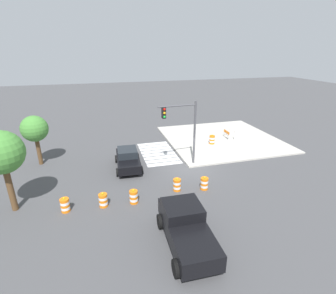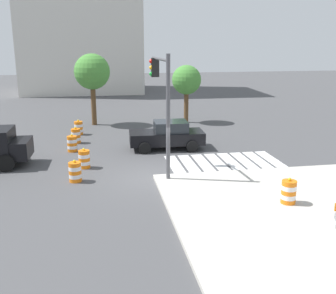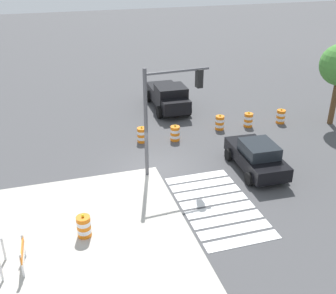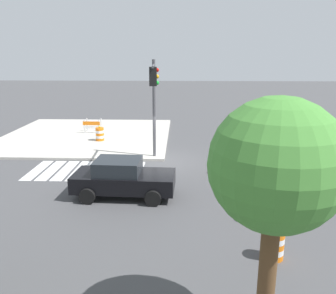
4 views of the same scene
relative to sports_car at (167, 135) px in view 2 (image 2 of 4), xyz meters
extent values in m
plane|color=#474749|center=(-1.55, -5.01, -0.81)|extent=(120.00, 120.00, 0.00)
cube|color=silver|center=(-0.18, -3.21, -0.80)|extent=(0.60, 3.20, 0.02)
cube|color=silver|center=(0.57, -3.21, -0.80)|extent=(0.60, 3.20, 0.02)
cube|color=silver|center=(1.32, -3.21, -0.80)|extent=(0.60, 3.20, 0.02)
cube|color=silver|center=(2.07, -3.21, -0.80)|extent=(0.60, 3.20, 0.02)
cube|color=silver|center=(2.82, -3.21, -0.80)|extent=(0.60, 3.20, 0.02)
cube|color=silver|center=(3.57, -3.21, -0.80)|extent=(0.60, 3.20, 0.02)
cube|color=silver|center=(4.32, -3.21, -0.80)|extent=(0.60, 3.20, 0.02)
cube|color=silver|center=(5.07, -3.21, -0.80)|extent=(0.60, 3.20, 0.02)
cube|color=black|center=(-0.06, 0.00, -0.13)|extent=(4.38, 2.03, 0.70)
cube|color=#1E2328|center=(0.19, -0.01, 0.52)|extent=(1.97, 1.68, 0.60)
cylinder|color=black|center=(-1.45, -0.89, -0.48)|extent=(0.67, 0.27, 0.66)
cylinder|color=black|center=(-1.36, 1.01, -0.48)|extent=(0.67, 0.27, 0.66)
cylinder|color=black|center=(1.25, -1.01, -0.48)|extent=(0.67, 0.27, 0.66)
cylinder|color=black|center=(1.33, 0.89, -0.48)|extent=(0.67, 0.27, 0.66)
cube|color=black|center=(-8.11, -1.83, 0.06)|extent=(1.45, 1.94, 0.90)
cylinder|color=black|center=(-8.39, -0.80, -0.39)|extent=(0.85, 0.32, 0.84)
cylinder|color=black|center=(-8.44, -2.84, -0.39)|extent=(0.85, 0.32, 0.84)
cylinder|color=orange|center=(-5.35, 2.27, -0.72)|extent=(0.56, 0.56, 0.18)
cylinder|color=white|center=(-5.35, 2.27, -0.54)|extent=(0.56, 0.56, 0.18)
cylinder|color=orange|center=(-5.35, 2.27, -0.36)|extent=(0.56, 0.56, 0.18)
cylinder|color=white|center=(-5.35, 2.27, -0.18)|extent=(0.56, 0.56, 0.18)
cylinder|color=orange|center=(-5.35, 2.27, 0.00)|extent=(0.56, 0.56, 0.18)
sphere|color=yellow|center=(-5.35, 2.27, 0.15)|extent=(0.12, 0.12, 0.12)
cylinder|color=orange|center=(-5.08, -4.89, -0.72)|extent=(0.56, 0.56, 0.18)
cylinder|color=white|center=(-5.08, -4.89, -0.54)|extent=(0.56, 0.56, 0.18)
cylinder|color=orange|center=(-5.08, -4.89, -0.36)|extent=(0.56, 0.56, 0.18)
cylinder|color=white|center=(-5.08, -4.89, -0.18)|extent=(0.56, 0.56, 0.18)
cylinder|color=orange|center=(-5.08, -4.89, 0.00)|extent=(0.56, 0.56, 0.18)
sphere|color=yellow|center=(-5.08, -4.89, 0.15)|extent=(0.12, 0.12, 0.12)
cylinder|color=orange|center=(-4.72, -2.92, -0.72)|extent=(0.56, 0.56, 0.18)
cylinder|color=white|center=(-4.72, -2.92, -0.54)|extent=(0.56, 0.56, 0.18)
cylinder|color=orange|center=(-4.72, -2.92, -0.36)|extent=(0.56, 0.56, 0.18)
cylinder|color=white|center=(-4.72, -2.92, -0.18)|extent=(0.56, 0.56, 0.18)
cylinder|color=orange|center=(-4.72, -2.92, 0.00)|extent=(0.56, 0.56, 0.18)
sphere|color=yellow|center=(-4.72, -2.92, 0.15)|extent=(0.12, 0.12, 0.12)
cylinder|color=orange|center=(-5.28, 4.59, -0.72)|extent=(0.56, 0.56, 0.18)
cylinder|color=white|center=(-5.28, 4.59, -0.54)|extent=(0.56, 0.56, 0.18)
cylinder|color=orange|center=(-5.28, 4.59, -0.36)|extent=(0.56, 0.56, 0.18)
cylinder|color=white|center=(-5.28, 4.59, -0.18)|extent=(0.56, 0.56, 0.18)
cylinder|color=orange|center=(-5.28, 4.59, 0.00)|extent=(0.56, 0.56, 0.18)
sphere|color=yellow|center=(-5.28, 4.59, 0.15)|extent=(0.12, 0.12, 0.12)
cylinder|color=orange|center=(-5.47, 0.31, -0.72)|extent=(0.56, 0.56, 0.18)
cylinder|color=white|center=(-5.47, 0.31, -0.54)|extent=(0.56, 0.56, 0.18)
cylinder|color=orange|center=(-5.47, 0.31, -0.36)|extent=(0.56, 0.56, 0.18)
cylinder|color=white|center=(-5.47, 0.31, -0.18)|extent=(0.56, 0.56, 0.18)
cylinder|color=orange|center=(-5.47, 0.31, 0.00)|extent=(0.56, 0.56, 0.18)
sphere|color=yellow|center=(-5.47, 0.31, 0.15)|extent=(0.12, 0.12, 0.12)
cylinder|color=orange|center=(3.08, -9.21, -0.57)|extent=(0.56, 0.56, 0.18)
cylinder|color=white|center=(3.08, -9.21, -0.39)|extent=(0.56, 0.56, 0.18)
cylinder|color=orange|center=(3.08, -9.21, -0.21)|extent=(0.56, 0.56, 0.18)
cylinder|color=white|center=(3.08, -9.21, -0.03)|extent=(0.56, 0.56, 0.18)
cylinder|color=orange|center=(3.08, -9.21, 0.15)|extent=(0.56, 0.56, 0.18)
sphere|color=yellow|center=(3.08, -9.21, 0.30)|extent=(0.12, 0.12, 0.12)
cylinder|color=#4C4C51|center=(-0.95, -5.61, 2.09)|extent=(0.18, 0.18, 5.50)
cylinder|color=#4C4C51|center=(-1.05, -4.01, 4.54)|extent=(0.32, 3.20, 0.12)
cube|color=black|center=(-1.12, -2.89, 4.09)|extent=(0.38, 0.30, 0.90)
sphere|color=red|center=(-1.31, -2.91, 4.39)|extent=(0.20, 0.20, 0.20)
sphere|color=#F2A514|center=(-1.31, -2.91, 4.09)|extent=(0.20, 0.20, 0.20)
sphere|color=green|center=(-1.31, -2.91, 3.79)|extent=(0.20, 0.20, 0.20)
cylinder|color=brown|center=(-4.24, 7.71, 0.71)|extent=(0.37, 0.37, 3.04)
sphere|color=#478C38|center=(-4.24, 7.71, 3.14)|extent=(2.60, 2.60, 2.60)
cylinder|color=brown|center=(2.75, 7.38, 0.44)|extent=(0.34, 0.34, 2.50)
sphere|color=#478C38|center=(2.75, 7.38, 2.46)|extent=(2.21, 2.21, 2.21)
cube|color=beige|center=(-5.39, 28.90, 9.42)|extent=(14.25, 10.35, 20.47)
camera|label=1|loc=(-19.97, 1.94, 8.82)|focal=27.15mm
camera|label=2|loc=(-3.94, -22.54, 5.40)|focal=43.05mm
camera|label=3|loc=(16.65, -9.83, 9.78)|focal=43.82mm
camera|label=4|loc=(-2.42, 14.00, 5.16)|focal=37.37mm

